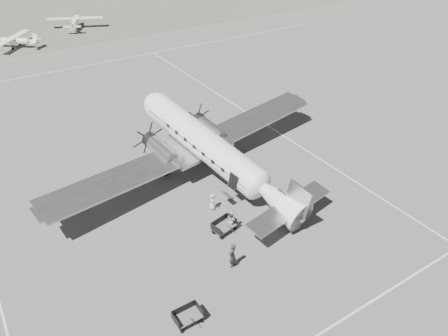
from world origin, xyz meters
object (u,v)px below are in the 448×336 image
at_px(dc3_airliner, 212,151).
at_px(baggage_cart_near, 224,226).
at_px(baggage_cart_far, 188,317).
at_px(light_plane_left, 16,42).
at_px(passenger, 212,201).
at_px(ground_crew, 232,255).
at_px(light_plane_right, 75,23).
at_px(ramp_agent, 232,220).

distance_m(dc3_airliner, baggage_cart_near, 7.95).
height_order(baggage_cart_near, baggage_cart_far, baggage_cart_near).
relative_size(light_plane_left, passenger, 6.27).
relative_size(dc3_airliner, baggage_cart_far, 16.80).
bearing_deg(ground_crew, baggage_cart_near, -142.74).
bearing_deg(light_plane_left, dc3_airliner, -131.78).
height_order(light_plane_right, baggage_cart_near, light_plane_right).
xyz_separation_m(baggage_cart_far, ground_crew, (4.96, 2.50, 0.51)).
height_order(dc3_airliner, passenger, dc3_airliner).
relative_size(baggage_cart_far, passenger, 1.21).
relative_size(baggage_cart_far, ramp_agent, 1.05).
height_order(dc3_airliner, baggage_cart_far, dc3_airliner).
relative_size(light_plane_right, baggage_cart_near, 5.36).
bearing_deg(baggage_cart_far, passenger, 50.62).
relative_size(dc3_airliner, baggage_cart_near, 15.79).
bearing_deg(light_plane_left, light_plane_right, -21.96).
xyz_separation_m(light_plane_left, baggage_cart_far, (-2.29, -63.82, -0.47)).
height_order(baggage_cart_far, ramp_agent, ramp_agent).
distance_m(dc3_airliner, ramp_agent, 7.61).
relative_size(light_plane_right, ground_crew, 5.06).
distance_m(light_plane_left, passenger, 55.15).
bearing_deg(baggage_cart_near, light_plane_left, 81.80).
bearing_deg(light_plane_right, ramp_agent, -71.94).
bearing_deg(light_plane_right, light_plane_left, -127.83).
bearing_deg(light_plane_left, ramp_agent, -135.10).
distance_m(light_plane_left, baggage_cart_far, 63.86).
bearing_deg(baggage_cart_far, dc3_airliner, 52.87).
xyz_separation_m(light_plane_left, baggage_cart_near, (4.16, -57.91, -0.43)).
height_order(dc3_airliner, ramp_agent, dc3_airliner).
height_order(baggage_cart_near, ground_crew, ground_crew).
bearing_deg(dc3_airliner, ground_crew, -124.72).
xyz_separation_m(dc3_airliner, ramp_agent, (-2.42, -6.91, -2.05)).
bearing_deg(baggage_cart_far, baggage_cart_near, 42.17).
relative_size(dc3_airliner, passenger, 20.32).
relative_size(dc3_airliner, light_plane_left, 3.24).
relative_size(light_plane_left, baggage_cart_near, 4.88).
relative_size(baggage_cart_near, baggage_cart_far, 1.06).
bearing_deg(ramp_agent, ground_crew, 151.25).
height_order(ground_crew, passenger, ground_crew).
bearing_deg(baggage_cart_near, ground_crew, -125.86).
xyz_separation_m(dc3_airliner, ground_crew, (-4.63, -10.32, -1.89)).
bearing_deg(light_plane_left, ground_crew, -137.43).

